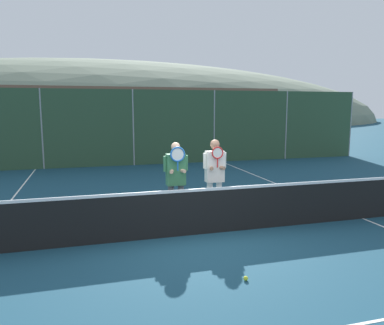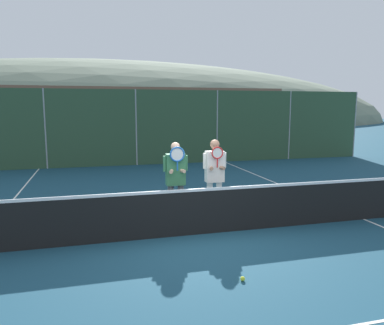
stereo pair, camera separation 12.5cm
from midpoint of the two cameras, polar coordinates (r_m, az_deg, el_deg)
name	(u,v)px [view 2 (the right image)]	position (r m, az deg, el deg)	size (l,w,h in m)	color
ground_plane	(193,235)	(7.57, 0.60, -10.97)	(120.00, 120.00, 0.00)	navy
hill_distant	(103,122)	(63.27, -13.34, 5.98)	(98.59, 54.77, 19.17)	slate
clubhouse_building	(119,119)	(23.14, -10.88, 6.58)	(18.63, 5.50, 3.58)	#9EA3A8
fence_back	(136,128)	(16.35, -8.28, 5.28)	(22.15, 0.06, 3.26)	gray
tennis_net	(193,211)	(7.42, 0.60, -7.45)	(10.79, 0.09, 1.03)	gray
court_line_left_sideline	(5,209)	(10.40, -26.28, -6.41)	(0.05, 16.00, 0.01)	white
court_line_right_sideline	(295,191)	(11.79, 15.66, -4.15)	(0.05, 16.00, 0.01)	white
player_leftmost	(176,177)	(8.04, -2.07, -2.15)	(0.54, 0.34, 1.78)	#56565B
player_center_left	(215,173)	(8.30, 3.90, -1.67)	(0.54, 0.34, 1.81)	white
car_left_of_center	(78,142)	(18.51, -16.84, 2.97)	(4.54, 1.97, 1.65)	silver
car_center	(177,139)	(19.38, -2.06, 3.62)	(4.46, 1.90, 1.70)	#285638
tennis_ball_on_court	(243,279)	(5.77, 8.37, -17.12)	(0.07, 0.07, 0.07)	#CCDB33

